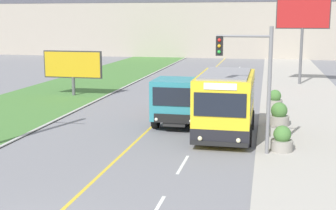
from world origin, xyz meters
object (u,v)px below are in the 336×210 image
city_bus (225,105)px  planter_round_third (275,100)px  planter_round_second (279,115)px  billboard_large (303,18)px  planter_round_near (282,140)px  billboard_small (73,65)px  traffic_light_mast (253,74)px  dump_truck (181,101)px

city_bus → planter_round_third: city_bus is taller
city_bus → planter_round_second: city_bus is taller
billboard_large → planter_round_near: 22.16m
billboard_small → traffic_light_mast: bearing=-43.5°
billboard_large → billboard_small: 19.45m
billboard_large → planter_round_near: (-2.06, -21.48, -5.05)m
city_bus → planter_round_second: size_ratio=4.67×
dump_truck → traffic_light_mast: size_ratio=1.29×
traffic_light_mast → billboard_large: billboard_large is taller
planter_round_near → dump_truck: bearing=139.7°
dump_truck → billboard_large: bearing=67.2°
billboard_small → planter_round_near: billboard_small is taller
dump_truck → planter_round_second: dump_truck is taller
dump_truck → billboard_large: size_ratio=0.95×
traffic_light_mast → billboard_small: 18.43m
planter_round_near → planter_round_second: (-0.03, 4.95, 0.05)m
billboard_large → planter_round_third: (-2.23, -11.58, -5.03)m
planter_round_second → traffic_light_mast: bearing=-103.1°
billboard_small → planter_round_near: size_ratio=4.05×
billboard_large → billboard_small: bearing=-150.7°
traffic_light_mast → planter_round_near: size_ratio=4.86×
dump_truck → traffic_light_mast: 6.58m
billboard_large → planter_round_third: bearing=-100.9°
city_bus → planter_round_near: (2.62, -2.23, -1.01)m
dump_truck → billboard_small: size_ratio=1.54×
dump_truck → planter_round_third: bearing=48.1°
billboard_small → planter_round_second: (14.63, -7.16, -1.63)m
billboard_small → planter_round_third: bearing=-8.7°
planter_round_near → planter_round_third: 9.91m
city_bus → billboard_large: bearing=76.3°
billboard_large → planter_round_second: size_ratio=5.94×
planter_round_near → planter_round_third: bearing=91.0°
dump_truck → traffic_light_mast: traffic_light_mast is taller
dump_truck → planter_round_second: size_ratio=5.63×
city_bus → billboard_large: size_ratio=0.79×
traffic_light_mast → billboard_large: bearing=81.3°
planter_round_second → planter_round_third: 4.96m
billboard_large → planter_round_third: 12.82m
city_bus → dump_truck: 3.32m
billboard_small → city_bus: bearing=-39.4°
billboard_large → planter_round_third: size_ratio=6.33×
city_bus → traffic_light_mast: traffic_light_mast is taller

